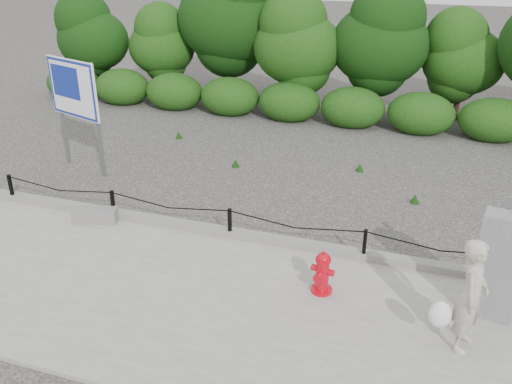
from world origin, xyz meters
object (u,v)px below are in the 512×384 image
object	(u,v)px
fire_hydrant	(322,273)
advertising_sign	(74,94)
pedestrian	(469,297)
utility_cabinet	(499,266)
concrete_block	(95,215)

from	to	relation	value
fire_hydrant	advertising_sign	world-z (taller)	advertising_sign
pedestrian	utility_cabinet	distance (m)	0.97
fire_hydrant	utility_cabinet	xyz separation A→B (m)	(2.50, 0.25, 0.49)
concrete_block	fire_hydrant	bearing A→B (deg)	-10.81
pedestrian	utility_cabinet	xyz separation A→B (m)	(0.41, 0.88, 0.02)
utility_cabinet	advertising_sign	bearing A→B (deg)	171.38
fire_hydrant	utility_cabinet	size ratio (longest dim) A/B	0.40
fire_hydrant	concrete_block	bearing A→B (deg)	-177.87
pedestrian	concrete_block	bearing A→B (deg)	87.87
fire_hydrant	pedestrian	size ratio (longest dim) A/B	0.44
utility_cabinet	fire_hydrant	bearing A→B (deg)	-164.61
fire_hydrant	pedestrian	world-z (taller)	pedestrian
concrete_block	advertising_sign	xyz separation A→B (m)	(-1.93, 2.39, 1.70)
fire_hydrant	advertising_sign	size ratio (longest dim) A/B	0.27
fire_hydrant	concrete_block	world-z (taller)	fire_hydrant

